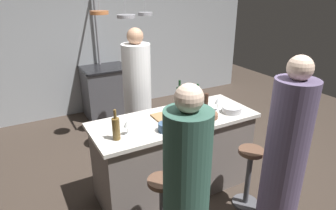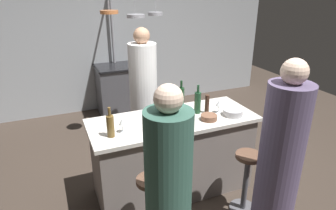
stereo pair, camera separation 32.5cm
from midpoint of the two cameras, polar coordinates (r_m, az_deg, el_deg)
ground_plane at (r=3.64m, az=-1.47°, el=-15.61°), size 9.00×9.00×0.00m
back_wall at (r=5.64m, az=-15.45°, el=11.92°), size 6.40×0.16×2.60m
kitchen_island at (r=3.38m, az=-1.54°, el=-9.53°), size 1.80×0.72×0.90m
stove_range at (r=5.47m, az=-13.50°, el=2.54°), size 0.80×0.64×0.89m
chef at (r=4.00m, az=-8.18°, el=1.14°), size 0.37×0.37×1.74m
bar_stool_left at (r=2.81m, az=-4.58°, el=-19.22°), size 0.28×0.28×0.68m
guest_left at (r=2.30m, az=-0.69°, el=-17.31°), size 0.35×0.35×1.65m
bar_stool_right at (r=3.26m, az=12.44°, el=-13.06°), size 0.28×0.28×0.68m
guest_right at (r=2.81m, az=18.48°, el=-9.70°), size 0.36×0.36×1.72m
overhead_pot_rack at (r=4.69m, az=-12.90°, el=14.59°), size 0.87×1.44×2.17m
cutting_board at (r=3.21m, az=-2.97°, el=-2.11°), size 0.32×0.22×0.02m
pepper_mill at (r=3.32m, az=4.54°, el=0.47°), size 0.05×0.05×0.21m
wine_bottle_green at (r=3.29m, az=2.80°, el=0.72°), size 0.07×0.07×0.33m
wine_bottle_amber at (r=2.77m, az=-13.31°, el=-4.45°), size 0.07×0.07×0.29m
wine_bottle_red at (r=3.41m, az=-0.51°, el=1.56°), size 0.07×0.07×0.33m
wine_glass_near_left_guest at (r=2.85m, az=-11.17°, el=-3.73°), size 0.07×0.07×0.15m
wine_glass_near_right_guest at (r=3.35m, az=6.81°, el=0.59°), size 0.07×0.07×0.15m
mixing_bowl_wooden at (r=3.18m, az=5.17°, el=-2.10°), size 0.17×0.17×0.06m
mixing_bowl_steel at (r=3.34m, az=9.46°, el=-0.94°), size 0.21×0.21×0.07m
mixing_bowl_blue at (r=2.89m, az=-3.63°, el=-4.36°), size 0.15×0.15×0.08m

